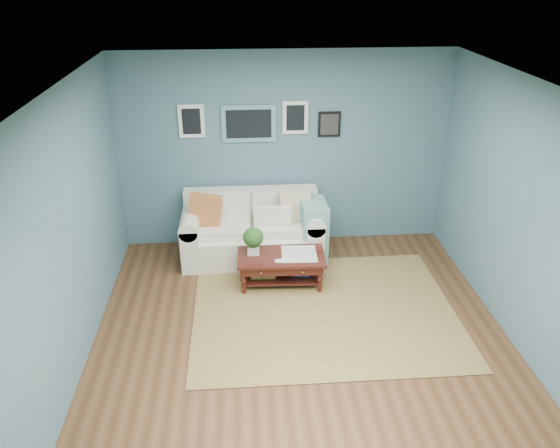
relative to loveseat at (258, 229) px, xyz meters
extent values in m
plane|color=brown|center=(0.39, -2.03, -0.40)|extent=(5.00, 5.00, 0.00)
plane|color=white|center=(0.39, -2.03, 2.30)|extent=(5.00, 5.00, 0.00)
cube|color=slate|center=(0.39, 0.47, 0.95)|extent=(4.50, 0.02, 2.70)
cube|color=slate|center=(0.39, -4.53, 0.95)|extent=(4.50, 0.02, 2.70)
cube|color=slate|center=(-1.86, -2.03, 0.95)|extent=(0.02, 5.00, 2.70)
cube|color=slate|center=(2.64, -2.03, 0.95)|extent=(0.02, 5.00, 2.70)
cube|color=#5B9198|center=(-0.08, 0.45, 1.35)|extent=(0.72, 0.03, 0.50)
cube|color=black|center=(-0.08, 0.43, 1.35)|extent=(0.60, 0.01, 0.38)
cube|color=white|center=(-0.83, 0.45, 1.40)|extent=(0.34, 0.03, 0.44)
cube|color=white|center=(0.54, 0.45, 1.42)|extent=(0.34, 0.03, 0.44)
cube|color=black|center=(1.00, 0.45, 1.32)|extent=(0.30, 0.03, 0.34)
cube|color=brown|center=(0.71, -1.39, -0.40)|extent=(3.03, 2.43, 0.01)
cube|color=silver|center=(-0.08, -0.04, -0.20)|extent=(1.40, 0.87, 0.41)
cube|color=silver|center=(-0.08, 0.30, 0.25)|extent=(1.83, 0.22, 0.47)
cube|color=silver|center=(-0.90, -0.04, -0.10)|extent=(0.24, 0.87, 0.61)
cube|color=silver|center=(0.73, -0.04, -0.10)|extent=(0.24, 0.87, 0.61)
cylinder|color=silver|center=(-0.90, -0.04, 0.21)|extent=(0.26, 0.87, 0.26)
cylinder|color=silver|center=(0.73, -0.04, 0.21)|extent=(0.26, 0.87, 0.26)
cube|color=silver|center=(-0.46, -0.09, 0.07)|extent=(0.71, 0.55, 0.13)
cube|color=silver|center=(0.29, -0.09, 0.07)|extent=(0.71, 0.55, 0.13)
cube|color=silver|center=(-0.46, 0.18, 0.31)|extent=(0.71, 0.12, 0.35)
cube|color=silver|center=(0.29, 0.18, 0.31)|extent=(0.71, 0.12, 0.35)
cube|color=orange|center=(-0.69, -0.09, 0.35)|extent=(0.48, 0.17, 0.47)
cube|color=beige|center=(0.51, -0.02, 0.35)|extent=(0.46, 0.18, 0.45)
cube|color=silver|center=(0.19, -0.13, 0.27)|extent=(0.49, 0.12, 0.24)
cube|color=#6AA09B|center=(0.73, -0.15, 0.05)|extent=(0.33, 0.54, 0.79)
cube|color=#370E0C|center=(0.25, -0.73, -0.02)|extent=(1.10, 0.67, 0.04)
cube|color=#370E0C|center=(0.25, -0.73, -0.09)|extent=(1.03, 0.60, 0.11)
cube|color=#370E0C|center=(0.25, -0.73, -0.30)|extent=(0.94, 0.50, 0.02)
sphere|color=gold|center=(-0.01, -1.01, -0.09)|extent=(0.03, 0.03, 0.03)
sphere|color=gold|center=(0.50, -1.03, -0.09)|extent=(0.03, 0.03, 0.03)
cylinder|color=#370E0C|center=(-0.22, -0.95, -0.22)|extent=(0.05, 0.05, 0.37)
cylinder|color=#370E0C|center=(0.71, -0.99, -0.22)|extent=(0.05, 0.05, 0.37)
cylinder|color=#370E0C|center=(-0.20, -0.47, -0.22)|extent=(0.05, 0.05, 0.37)
cylinder|color=#370E0C|center=(0.73, -0.50, -0.22)|extent=(0.05, 0.05, 0.37)
cube|color=white|center=(-0.09, -0.67, 0.06)|extent=(0.15, 0.15, 0.11)
sphere|color=#1D4515|center=(-0.09, -0.67, 0.23)|extent=(0.25, 0.25, 0.25)
cube|color=silver|center=(0.48, -0.73, 0.01)|extent=(0.45, 0.45, 0.01)
cube|color=#AE8247|center=(0.03, -0.72, -0.20)|extent=(0.31, 0.23, 0.18)
cube|color=#253E94|center=(0.51, -0.72, -0.24)|extent=(0.22, 0.17, 0.10)
camera|label=1|loc=(-0.21, -6.64, 3.32)|focal=35.00mm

